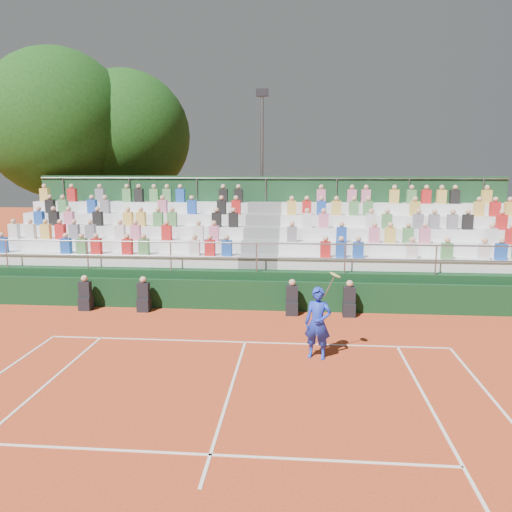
# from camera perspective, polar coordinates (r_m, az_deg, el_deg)

# --- Properties ---
(ground) EXTENTS (90.00, 90.00, 0.00)m
(ground) POSITION_cam_1_polar(r_m,az_deg,el_deg) (13.93, -1.24, -9.84)
(ground) COLOR #C54520
(ground) RESTS_ON ground
(courtside_wall) EXTENTS (20.00, 0.15, 1.00)m
(courtside_wall) POSITION_cam_1_polar(r_m,az_deg,el_deg) (16.83, -0.09, -4.54)
(courtside_wall) COLOR black
(courtside_wall) RESTS_ON ground
(line_officials) EXTENTS (9.20, 0.40, 1.19)m
(line_officials) POSITION_cam_1_polar(r_m,az_deg,el_deg) (16.56, -4.64, -4.90)
(line_officials) COLOR black
(line_officials) RESTS_ON ground
(grandstand) EXTENTS (20.00, 5.20, 4.40)m
(grandstand) POSITION_cam_1_polar(r_m,az_deg,el_deg) (19.85, 0.72, -0.55)
(grandstand) COLOR black
(grandstand) RESTS_ON ground
(tennis_player) EXTENTS (0.91, 0.58, 2.22)m
(tennis_player) POSITION_cam_1_polar(r_m,az_deg,el_deg) (12.66, 7.09, -7.59)
(tennis_player) COLOR #1A34C3
(tennis_player) RESTS_ON ground
(tree_west) EXTENTS (7.26, 7.26, 10.50)m
(tree_west) POSITION_cam_1_polar(r_m,az_deg,el_deg) (27.28, -21.67, 13.82)
(tree_west) COLOR #362413
(tree_west) RESTS_ON ground
(tree_east) EXTENTS (6.71, 6.71, 9.76)m
(tree_east) POSITION_cam_1_polar(r_m,az_deg,el_deg) (27.73, -14.68, 13.15)
(tree_east) COLOR #362413
(tree_east) RESTS_ON ground
(floodlight_mast) EXTENTS (0.60, 0.25, 8.54)m
(floodlight_mast) POSITION_cam_1_polar(r_m,az_deg,el_deg) (25.37, 0.69, 10.52)
(floodlight_mast) COLOR gray
(floodlight_mast) RESTS_ON ground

